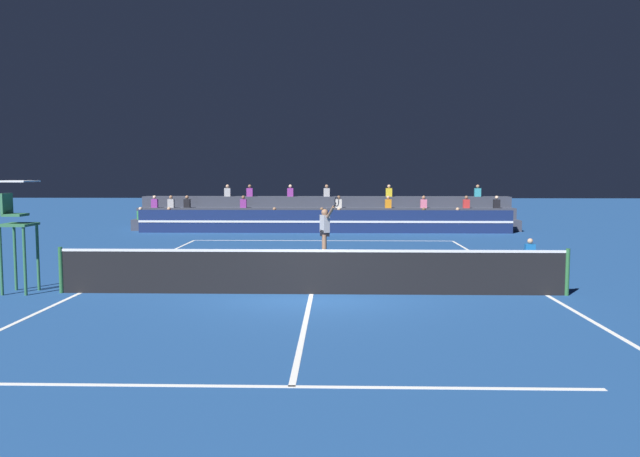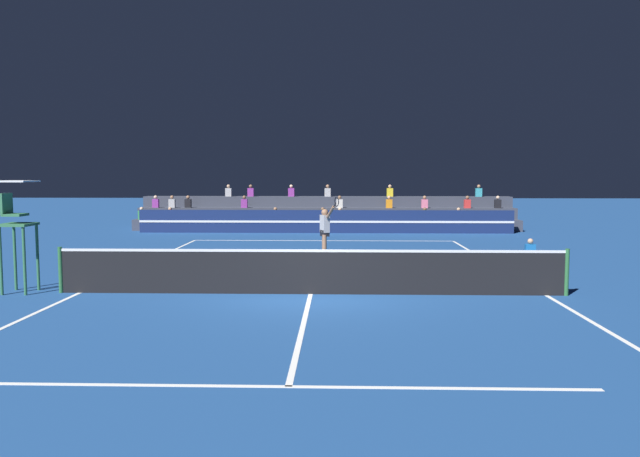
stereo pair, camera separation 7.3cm
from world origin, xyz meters
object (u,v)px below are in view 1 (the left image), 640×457
(umpire_chair, at_px, (17,221))
(tennis_ball, at_px, (345,280))
(ball_kid_courtside, at_px, (530,255))
(tennis_player, at_px, (325,232))

(umpire_chair, xyz_separation_m, tennis_ball, (7.78, 1.86, -1.68))
(umpire_chair, height_order, ball_kid_courtside, umpire_chair)
(umpire_chair, relative_size, tennis_player, 1.21)
(ball_kid_courtside, xyz_separation_m, tennis_ball, (-5.76, -2.95, -0.30))
(tennis_ball, bearing_deg, ball_kid_courtside, 27.11)
(ball_kid_courtside, distance_m, tennis_player, 6.40)
(ball_kid_courtside, relative_size, tennis_ball, 12.43)
(ball_kid_courtside, bearing_deg, tennis_player, 175.20)
(tennis_player, height_order, tennis_ball, tennis_player)
(tennis_player, relative_size, tennis_ball, 32.35)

